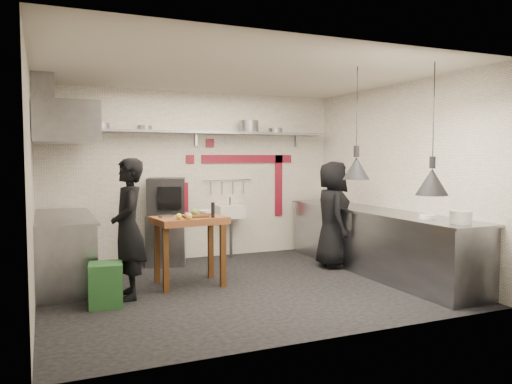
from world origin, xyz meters
name	(u,v)px	position (x,y,z in m)	size (l,w,h in m)	color
floor	(241,286)	(0.00, 0.00, 0.00)	(5.00, 5.00, 0.00)	black
ceiling	(241,72)	(0.00, 0.00, 2.80)	(5.00, 5.00, 0.00)	beige
wall_back	(196,176)	(0.00, 2.10, 1.40)	(5.00, 0.04, 2.80)	white
wall_front	(325,191)	(0.00, -2.10, 1.40)	(5.00, 0.04, 2.80)	white
wall_left	(31,185)	(-2.50, 0.00, 1.40)	(0.04, 4.20, 2.80)	white
wall_right	(396,178)	(2.50, 0.00, 1.40)	(0.04, 4.20, 2.80)	white
red_band_horiz	(248,159)	(0.95, 2.08, 1.68)	(1.70, 0.02, 0.14)	maroon
red_band_vert	(279,185)	(1.55, 2.08, 1.20)	(0.14, 0.02, 1.10)	maroon
red_tile_a	(210,143)	(0.25, 2.08, 1.95)	(0.14, 0.02, 0.14)	maroon
red_tile_b	(190,159)	(-0.10, 2.08, 1.68)	(0.14, 0.02, 0.14)	maroon
back_shelf	(198,132)	(0.00, 1.92, 2.12)	(4.60, 0.34, 0.04)	slate
shelf_bracket_left	(76,137)	(-1.90, 2.07, 2.02)	(0.04, 0.06, 0.24)	slate
shelf_bracket_mid	(196,139)	(0.00, 2.07, 2.02)	(0.04, 0.06, 0.24)	slate
shelf_bracket_right	(296,140)	(1.90, 2.07, 2.02)	(0.04, 0.06, 0.24)	slate
pan_far_left	(100,126)	(-1.55, 1.92, 2.19)	(0.29, 0.29, 0.09)	slate
pan_mid_left	(145,128)	(-0.88, 1.92, 2.18)	(0.23, 0.23, 0.07)	slate
stock_pot	(249,126)	(0.91, 1.92, 2.24)	(0.32, 0.32, 0.20)	slate
pan_right	(276,130)	(1.41, 1.92, 2.18)	(0.24, 0.24, 0.08)	slate
oven_stand	(166,239)	(-0.60, 1.75, 0.40)	(0.60, 0.55, 0.80)	slate
combi_oven	(166,196)	(-0.58, 1.77, 1.09)	(0.58, 0.54, 0.58)	black
oven_door	(171,197)	(-0.57, 1.52, 1.09)	(0.54, 0.03, 0.46)	maroon
oven_glass	(169,198)	(-0.61, 1.45, 1.09)	(0.36, 0.02, 0.34)	black
hand_sink	(230,212)	(0.55, 1.92, 0.78)	(0.46, 0.34, 0.22)	silver
sink_tap	(230,201)	(0.55, 1.92, 0.96)	(0.03, 0.03, 0.14)	slate
sink_drain	(231,237)	(0.55, 1.88, 0.34)	(0.06, 0.06, 0.66)	slate
utensil_rail	(227,180)	(0.55, 2.06, 1.32)	(0.02, 0.02, 0.90)	slate
counter_right	(375,242)	(2.15, 0.00, 0.45)	(0.70, 3.80, 0.90)	slate
counter_right_top	(376,211)	(2.15, 0.00, 0.92)	(0.76, 3.90, 0.03)	slate
plate_stack	(461,217)	(2.12, -1.66, 1.01)	(0.25, 0.25, 0.15)	silver
small_bowl_right	(427,217)	(2.10, -1.13, 0.96)	(0.20, 0.20, 0.05)	silver
counter_left	(64,251)	(-2.15, 1.05, 0.45)	(0.70, 1.90, 0.90)	slate
counter_left_top	(63,217)	(-2.15, 1.05, 0.92)	(0.76, 2.00, 0.03)	slate
extractor_hood	(64,124)	(-2.10, 1.05, 2.15)	(0.78, 1.60, 0.50)	slate
hood_duct	(43,92)	(-2.35, 1.05, 2.55)	(0.28, 0.28, 0.50)	slate
green_bin	(106,285)	(-1.75, -0.19, 0.25)	(0.37, 0.37, 0.50)	#235728
prep_table	(190,251)	(-0.61, 0.35, 0.46)	(0.92, 0.64, 0.92)	brown
cutting_board	(195,216)	(-0.54, 0.27, 0.93)	(0.32, 0.23, 0.03)	#4A2A11
pepper_mill	(213,210)	(-0.34, 0.14, 1.02)	(0.05, 0.05, 0.20)	black
lemon_a	(179,216)	(-0.81, 0.12, 0.96)	(0.08, 0.08, 0.08)	gold
lemon_b	(189,216)	(-0.68, 0.09, 0.96)	(0.08, 0.08, 0.08)	gold
veg_ball	(195,212)	(-0.51, 0.42, 0.97)	(0.09, 0.09, 0.09)	olive
steel_tray	(166,216)	(-0.90, 0.41, 0.94)	(0.18, 0.12, 0.03)	slate
bowl	(206,213)	(-0.33, 0.48, 0.95)	(0.20, 0.20, 0.06)	silver
heat_lamp_near	(357,123)	(1.14, -0.94, 2.12)	(0.33, 0.33, 1.36)	black
heat_lamp_far	(433,129)	(1.77, -1.55, 2.03)	(0.37, 0.37, 1.53)	black
chef_left	(128,228)	(-1.45, 0.04, 0.85)	(0.62, 0.41, 1.70)	black
chef_right	(333,214)	(1.75, 0.56, 0.82)	(0.80, 0.52, 1.65)	black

